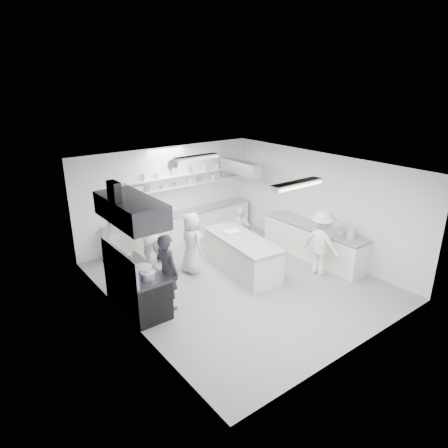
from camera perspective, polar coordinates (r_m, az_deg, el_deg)
floor at (r=10.42m, az=2.00°, el=-8.15°), size 6.00×7.00×0.02m
ceiling at (r=9.37m, az=2.23°, el=8.32°), size 6.00×7.00×0.02m
wall_back at (r=12.56m, az=-8.08°, el=4.11°), size 6.00×0.04×3.00m
wall_front at (r=7.66m, az=19.07°, el=-7.67°), size 6.00×0.04×3.00m
wall_left at (r=8.36m, az=-14.07°, el=-4.73°), size 0.04×7.00×3.00m
wall_right at (r=11.83m, az=13.44°, el=2.75°), size 0.04×7.00×3.00m
stove at (r=9.30m, az=-12.26°, el=-9.16°), size 0.80×1.80×0.90m
exhaust_hood at (r=8.55m, az=-13.20°, el=2.03°), size 0.85×2.00×0.50m
back_counter at (r=12.78m, az=-6.02°, el=-0.43°), size 5.00×0.60×0.92m
shelf_lower at (r=12.73m, az=-5.10°, el=5.62°), size 4.20×0.26×0.04m
shelf_upper at (r=12.65m, az=-5.15°, el=7.15°), size 4.20×0.26×0.04m
pass_through_window at (r=12.01m, az=-13.42°, el=2.75°), size 1.30×0.04×1.00m
wall_clock at (r=12.40m, az=-7.39°, el=8.46°), size 0.32×0.05×0.32m
right_counter at (r=11.80m, az=12.68°, el=-2.56°), size 0.74×3.30×0.94m
pot_rack at (r=12.58m, az=2.28°, el=8.08°), size 0.30×1.60×0.40m
light_fixture_front at (r=8.12m, az=10.35°, el=5.62°), size 1.30×0.25×0.10m
light_fixture_rear at (r=10.81m, az=-3.93°, el=9.50°), size 1.30×0.25×0.10m
prep_island at (r=10.73m, az=2.59°, el=-4.52°), size 1.19×2.54×0.90m
stove_pot at (r=8.72m, az=-11.48°, el=-6.77°), size 0.39×0.39×0.26m
cook_stove at (r=8.97m, az=-8.14°, el=-6.81°), size 0.53×0.72×1.79m
cook_back at (r=11.17m, az=-11.14°, el=-1.45°), size 0.95×0.78×1.78m
cook_island_left at (r=10.58m, az=-4.65°, el=-2.71°), size 0.54×0.82×1.66m
cook_island_right at (r=11.68m, az=2.34°, el=-1.05°), size 0.57×0.89×1.42m
cook_right at (r=10.71m, az=13.84°, el=-2.66°), size 0.71×1.17×1.77m
bowl_island_a at (r=11.12m, az=1.19°, el=-0.89°), size 0.34×0.34×0.07m
bowl_island_b at (r=10.62m, az=0.97°, el=-1.94°), size 0.22×0.22×0.06m
bowl_right at (r=11.64m, az=13.03°, el=-0.29°), size 0.23×0.23×0.05m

